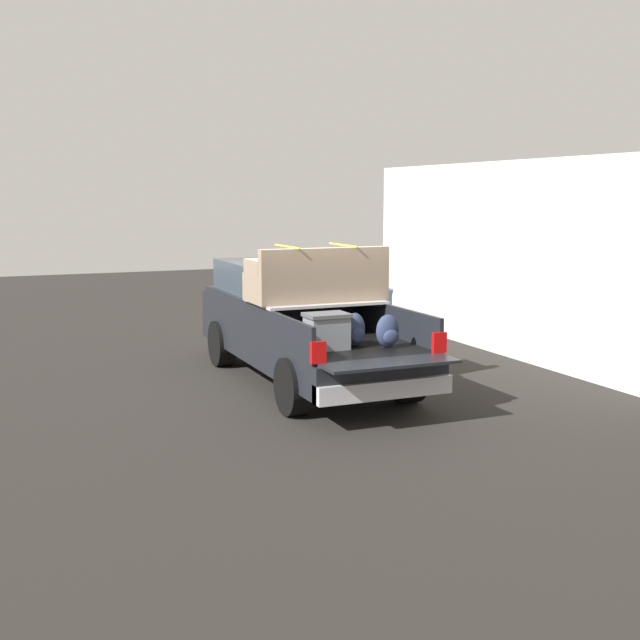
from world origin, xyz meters
name	(u,v)px	position (x,y,z in m)	size (l,w,h in m)	color
ground_plane	(305,382)	(0.00, 0.00, 0.00)	(40.00, 40.00, 0.00)	black
pickup_truck	(297,320)	(0.36, 0.00, 0.97)	(6.05, 2.06, 2.23)	black
building_facade	(503,258)	(0.91, -4.41, 1.80)	(9.15, 0.36, 3.61)	silver
trash_can	(379,311)	(3.62, -3.18, 0.50)	(0.60, 0.60, 0.98)	#3F4C66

